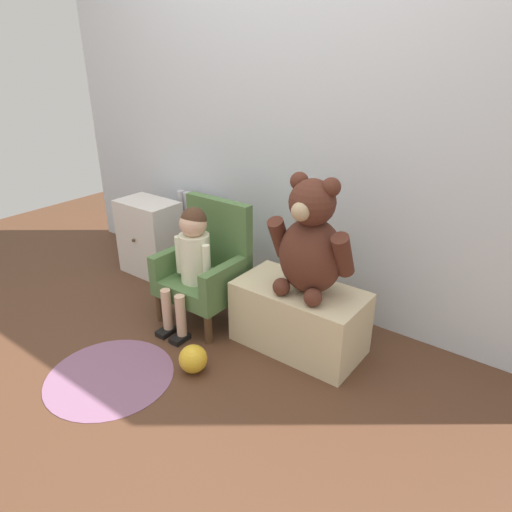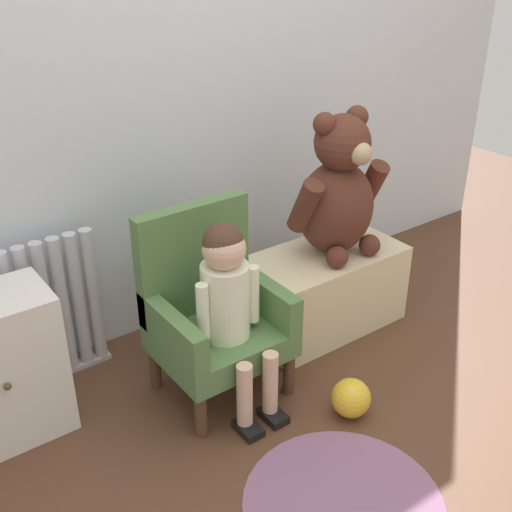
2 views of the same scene
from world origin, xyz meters
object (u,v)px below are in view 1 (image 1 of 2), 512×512
child_armchair (207,267)px  small_dresser (150,237)px  child_figure (192,252)px  low_bench (299,317)px  toy_ball (193,359)px  radiator (199,235)px  floor_rug (110,376)px  large_teddy_bear (311,243)px

child_armchair → small_dresser: bearing=164.8°
child_figure → low_bench: bearing=16.0°
small_dresser → toy_ball: (1.03, -0.64, -0.19)m
radiator → floor_rug: (0.45, -1.13, -0.29)m
floor_rug → toy_ball: bearing=43.8°
low_bench → toy_ball: bearing=-121.1°
large_teddy_bear → floor_rug: bearing=-129.6°
child_figure → toy_ball: 0.59m
small_dresser → low_bench: 1.34m
radiator → child_figure: size_ratio=0.82×
low_bench → large_teddy_bear: size_ratio=1.13×
child_armchair → child_figure: bearing=-90.0°
low_bench → radiator: bearing=162.0°
large_teddy_bear → toy_ball: bearing=-125.2°
large_teddy_bear → low_bench: bearing=176.7°
radiator → low_bench: size_ratio=0.86×
small_dresser → floor_rug: size_ratio=0.85×
child_figure → child_armchair: bearing=90.0°
radiator → toy_ball: (0.74, -0.84, -0.22)m
small_dresser → child_figure: size_ratio=0.75×
child_armchair → large_teddy_bear: size_ratio=1.17×
small_dresser → large_teddy_bear: bearing=-5.9°
child_armchair → low_bench: child_armchair is taller
radiator → small_dresser: (-0.28, -0.20, -0.02)m
child_armchair → large_teddy_bear: large_teddy_bear is taller
child_armchair → child_figure: size_ratio=1.00×
small_dresser → low_bench: small_dresser is taller
toy_ball → child_armchair: bearing=123.9°
small_dresser → child_armchair: 0.76m
child_armchair → child_figure: (-0.00, -0.11, 0.13)m
child_figure → floor_rug: size_ratio=1.13×
large_teddy_bear → toy_ball: 0.82m
floor_rug → toy_ball: size_ratio=4.36×
radiator → low_bench: 1.11m
radiator → child_armchair: (0.45, -0.40, 0.03)m
small_dresser → toy_ball: 1.23m
child_figure → toy_ball: size_ratio=4.94×
small_dresser → toy_ball: bearing=-31.9°
radiator → low_bench: (1.05, -0.34, -0.11)m
small_dresser → child_figure: (0.73, -0.31, 0.19)m
child_armchair → toy_ball: bearing=-56.1°
toy_ball → small_dresser: bearing=148.1°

